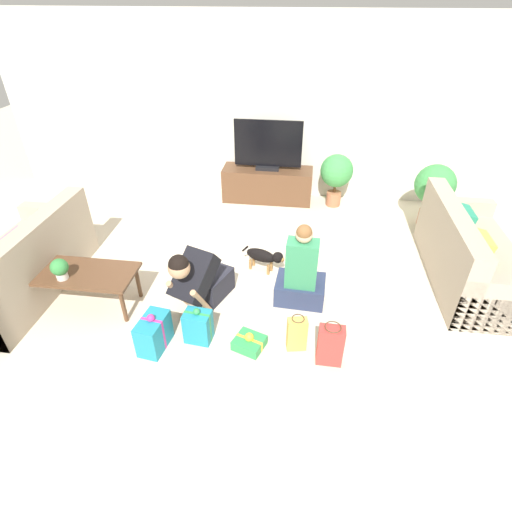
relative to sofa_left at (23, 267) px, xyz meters
name	(u,v)px	position (x,y,z in m)	size (l,w,h in m)	color
ground_plane	(248,292)	(2.43, 0.27, -0.30)	(16.00, 16.00, 0.00)	beige
wall_back	(274,111)	(2.43, 2.90, 1.00)	(8.40, 0.06, 2.60)	beige
sofa_left	(23,267)	(0.00, 0.00, 0.00)	(0.84, 1.83, 0.85)	tan
sofa_right	(468,256)	(4.86, 0.85, 0.00)	(0.84, 1.83, 0.85)	tan
coffee_table	(84,276)	(0.80, -0.15, 0.07)	(1.06, 0.51, 0.42)	brown
tv_console	(267,184)	(2.38, 2.61, -0.05)	(1.37, 0.45, 0.51)	brown
tv	(268,148)	(2.38, 2.61, 0.54)	(1.00, 0.20, 0.73)	black
potted_plant_corner_right	(435,187)	(4.71, 2.12, 0.27)	(0.54, 0.54, 0.88)	#A36042
potted_plant_back_right	(336,173)	(3.42, 2.56, 0.22)	(0.48, 0.48, 0.80)	#A36042
person_kneeling	(200,279)	(1.98, -0.03, 0.06)	(0.57, 0.84, 0.81)	#23232D
person_sitting	(301,275)	(3.00, 0.22, 0.03)	(0.54, 0.50, 0.95)	#283351
dog	(265,256)	(2.56, 0.69, -0.09)	(0.53, 0.27, 0.31)	black
gift_box_a	(154,333)	(1.69, -0.64, -0.13)	(0.26, 0.38, 0.40)	teal
gift_box_b	(198,326)	(2.07, -0.50, -0.14)	(0.27, 0.21, 0.39)	teal
gift_box_c	(249,342)	(2.56, -0.53, -0.25)	(0.34, 0.32, 0.17)	#2D934C
gift_bag_a	(330,345)	(3.30, -0.61, -0.09)	(0.23, 0.15, 0.43)	red
gift_bag_b	(297,334)	(3.00, -0.48, -0.12)	(0.20, 0.14, 0.38)	#E5B74C
tabletop_plant	(60,268)	(0.66, -0.27, 0.24)	(0.17, 0.17, 0.22)	beige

